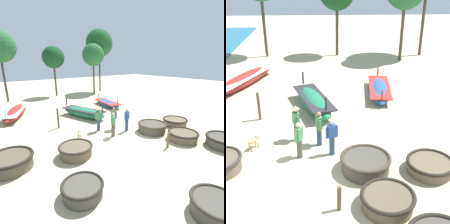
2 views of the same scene
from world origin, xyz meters
The scene contains 14 objects.
ground_plane centered at (0.00, 0.00, 0.00)m, with size 80.00×80.00×0.00m, color #C6B793.
coracle_weathered centered at (2.74, 0.91, 0.35)m, with size 1.92×1.92×0.63m.
coracle_beside_post centered at (5.15, 0.75, 0.27)m, with size 1.80×1.80×0.49m.
coracle_front_left centered at (3.20, -1.08, 0.30)m, with size 1.79×1.79×0.55m.
long_boat_green_hull centered at (4.51, 8.45, 0.30)m, with size 1.59×4.33×1.03m.
long_boat_white_hull centered at (-3.83, 10.45, 0.37)m, with size 3.31×5.76×1.30m.
long_boat_blue_hull centered at (0.67, 6.58, 0.41)m, with size 2.52×4.49×1.45m.
fisherman_hauling centered at (1.00, 2.85, 0.84)m, with size 0.30×0.52×1.57m.
fisherman_standing_left centered at (1.52, 2.09, 0.84)m, with size 0.50×0.33×1.57m.
fisherman_with_hat centered at (0.22, 1.92, 0.84)m, with size 0.34×0.49×1.57m.
fisherman_by_coracle centered at (0.01, 3.28, 0.96)m, with size 0.36×0.48×1.67m.
dog centered at (-1.74, 2.68, 0.37)m, with size 0.44×0.61×0.55m.
mooring_post_mid_beach centered at (1.66, -1.11, 0.45)m, with size 0.14×0.14×0.90m, color brown.
mooring_post_shoreline centered at (-1.99, 5.40, 0.72)m, with size 0.14×0.14×1.44m, color brown.
Camera 2 is at (1.28, -8.71, 7.08)m, focal length 50.00 mm.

